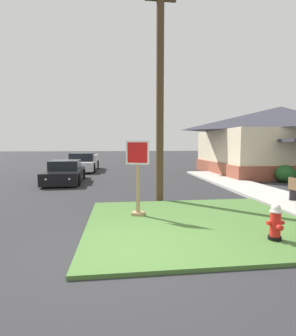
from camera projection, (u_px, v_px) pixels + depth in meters
ground_plane at (134, 254)px, 4.92m from camera, size 160.00×160.00×0.00m
grass_corner_patch at (197, 223)px, 6.74m from camera, size 5.89×5.02×0.08m
sidewalk_strip at (259, 191)px, 11.15m from camera, size 2.20×15.87×0.12m
fire_hydrant at (275, 223)px, 5.39m from camera, size 0.38×0.34×0.80m
stop_sign at (138, 180)px, 7.24m from camera, size 0.65×0.38×2.18m
manhole_cover at (123, 205)px, 8.89m from camera, size 0.70×0.70×0.02m
parked_sedan_black at (65, 173)px, 14.23m from camera, size 2.08×4.37×1.25m
pickup_truck_white at (83, 163)px, 20.40m from camera, size 2.20×5.30×1.48m
utility_pole at (160, 81)px, 9.06m from camera, size 1.33×0.28×8.58m
corner_house at (279, 139)px, 18.45m from camera, size 10.65×9.36×4.94m
shrub_near_porch at (285, 174)px, 14.17m from camera, size 1.08×1.08×0.98m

